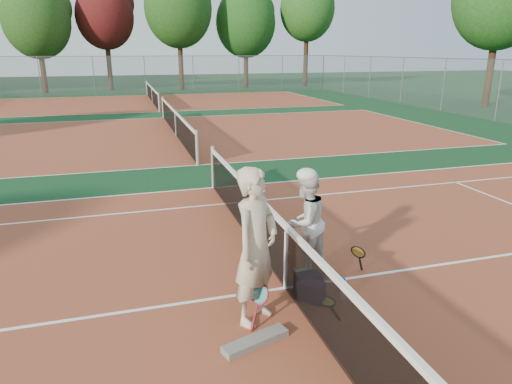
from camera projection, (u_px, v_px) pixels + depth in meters
ground at (285, 288)px, 6.86m from camera, size 130.00×130.00×0.00m
court_main at (285, 288)px, 6.86m from camera, size 23.77×10.97×0.01m
court_far_a at (176, 135)px, 19.23m from camera, size 23.77×10.97×0.01m
court_far_b at (152, 102)px, 31.60m from camera, size 23.77×10.97×0.01m
net_main at (286, 257)px, 6.71m from camera, size 0.10×10.98×1.02m
net_far_a at (176, 123)px, 19.08m from camera, size 0.10×10.98×1.02m
net_far_b at (152, 95)px, 31.45m from camera, size 0.10×10.98×1.02m
fence_back at (145, 75)px, 37.56m from camera, size 32.00×0.06×3.00m
player_a at (256, 247)px, 5.78m from camera, size 0.90×0.87×2.08m
player_b at (305, 222)px, 7.25m from camera, size 0.99×0.92×1.63m
racket_red at (260, 304)px, 5.94m from camera, size 0.44×0.44×0.52m
racket_black_held at (358, 261)px, 7.16m from camera, size 0.43×0.42×0.53m
racket_spare at (327, 302)px, 6.47m from camera, size 0.31×0.62×0.03m
sports_bag_navy at (308, 283)px, 6.72m from camera, size 0.39×0.28×0.29m
sports_bag_purple at (311, 291)px, 6.49m from camera, size 0.41×0.42×0.28m
net_cover_canvas at (256, 341)px, 5.54m from camera, size 0.89×0.46×0.09m
water_bottle at (343, 289)px, 6.53m from camera, size 0.09×0.09×0.30m
tree_back_1 at (36, 20)px, 36.72m from camera, size 5.29×5.29×8.80m
tree_back_maroon at (105, 16)px, 39.48m from camera, size 4.93×4.93×9.13m
tree_back_3 at (178, 8)px, 39.53m from camera, size 5.84×5.84×10.29m
tree_back_4 at (246, 23)px, 42.47m from camera, size 5.55×5.55×9.11m
tree_back_5 at (307, 9)px, 43.34m from camera, size 5.19×5.19×10.18m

